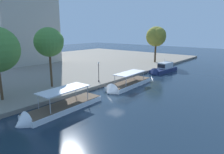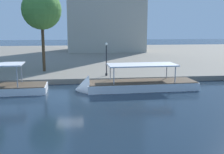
% 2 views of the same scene
% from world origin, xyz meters
% --- Properties ---
extents(ground_plane, '(220.00, 220.00, 0.00)m').
position_xyz_m(ground_plane, '(0.00, 0.00, 0.00)').
color(ground_plane, '#192838').
extents(dock_promenade, '(120.00, 55.00, 0.60)m').
position_xyz_m(dock_promenade, '(0.00, 33.42, 0.30)').
color(dock_promenade, gray).
rests_on(dock_promenade, ground_plane).
extents(tour_boat_2, '(12.74, 3.53, 3.88)m').
position_xyz_m(tour_boat_2, '(6.23, 2.40, 0.34)').
color(tour_boat_2, white).
rests_on(tour_boat_2, ground_plane).
extents(lamp_post, '(0.33, 0.33, 3.98)m').
position_xyz_m(lamp_post, '(4.21, 7.67, 2.79)').
color(lamp_post, black).
rests_on(lamp_post, dock_promenade).
extents(tree_1, '(5.10, 5.10, 10.56)m').
position_xyz_m(tree_1, '(-3.63, 11.93, 8.74)').
color(tree_1, '#4C3823').
rests_on(tree_1, dock_promenade).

